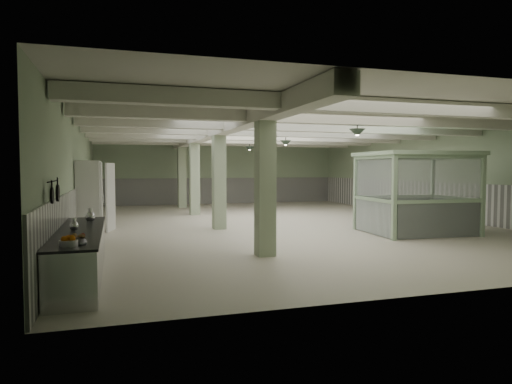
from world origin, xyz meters
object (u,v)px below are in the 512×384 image
object	(u,v)px
prep_counter	(80,253)
filing_cabinet	(457,214)
walkin_cooler	(91,196)
guard_booth	(416,178)

from	to	relation	value
prep_counter	filing_cabinet	distance (m)	11.93
prep_counter	walkin_cooler	bearing A→B (deg)	90.82
walkin_cooler	guard_booth	size ratio (longest dim) A/B	0.78
prep_counter	guard_booth	xyz separation A→B (m)	(9.84, 3.19, 1.29)
prep_counter	filing_cabinet	world-z (taller)	filing_cabinet
prep_counter	filing_cabinet	xyz separation A→B (m)	(11.49, 3.21, 0.10)
walkin_cooler	filing_cabinet	size ratio (longest dim) A/B	2.34
walkin_cooler	prep_counter	bearing A→B (deg)	-89.18
guard_booth	prep_counter	bearing A→B (deg)	-158.47
guard_booth	filing_cabinet	distance (m)	2.04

